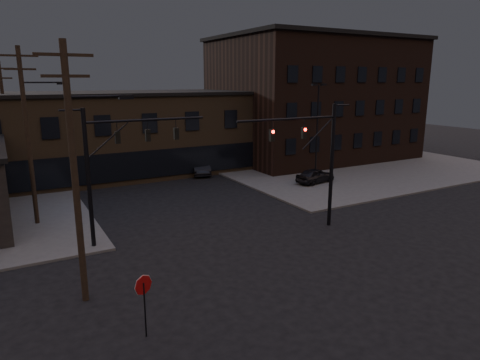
% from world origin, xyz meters
% --- Properties ---
extents(ground, '(140.00, 140.00, 0.00)m').
position_xyz_m(ground, '(0.00, 0.00, 0.00)').
color(ground, black).
rests_on(ground, ground).
extents(sidewalk_ne, '(30.00, 30.00, 0.15)m').
position_xyz_m(sidewalk_ne, '(22.00, 22.00, 0.07)').
color(sidewalk_ne, '#474744').
rests_on(sidewalk_ne, ground).
extents(building_row, '(40.00, 12.00, 8.00)m').
position_xyz_m(building_row, '(0.00, 28.00, 4.00)').
color(building_row, '#4C3B28').
rests_on(building_row, ground).
extents(building_right, '(22.00, 16.00, 14.00)m').
position_xyz_m(building_right, '(22.00, 26.00, 7.00)').
color(building_right, black).
rests_on(building_right, ground).
extents(traffic_signal_near, '(7.12, 0.24, 8.00)m').
position_xyz_m(traffic_signal_near, '(5.36, 4.50, 4.93)').
color(traffic_signal_near, black).
rests_on(traffic_signal_near, ground).
extents(traffic_signal_far, '(7.12, 0.24, 8.00)m').
position_xyz_m(traffic_signal_far, '(-6.72, 8.00, 5.01)').
color(traffic_signal_far, black).
rests_on(traffic_signal_far, ground).
extents(stop_sign, '(0.72, 0.33, 2.48)m').
position_xyz_m(stop_sign, '(-8.00, -1.99, 1.84)').
color(stop_sign, black).
rests_on(stop_sign, ground).
extents(utility_pole_near, '(3.70, 0.28, 11.00)m').
position_xyz_m(utility_pole_near, '(-9.43, 2.00, 5.87)').
color(utility_pole_near, black).
rests_on(utility_pole_near, ground).
extents(utility_pole_mid, '(3.70, 0.28, 11.50)m').
position_xyz_m(utility_pole_mid, '(-10.44, 14.00, 6.13)').
color(utility_pole_mid, black).
rests_on(utility_pole_mid, ground).
extents(utility_pole_far, '(2.20, 0.28, 11.00)m').
position_xyz_m(utility_pole_far, '(-11.50, 26.00, 5.78)').
color(utility_pole_far, black).
rests_on(utility_pole_far, ground).
extents(lot_light_a, '(1.50, 0.28, 9.14)m').
position_xyz_m(lot_light_a, '(13.00, 14.00, 5.51)').
color(lot_light_a, black).
rests_on(lot_light_a, ground).
extents(lot_light_b, '(1.50, 0.28, 9.14)m').
position_xyz_m(lot_light_b, '(19.00, 19.00, 5.51)').
color(lot_light_b, black).
rests_on(lot_light_b, ground).
extents(parked_car_lot_a, '(4.25, 2.28, 1.37)m').
position_xyz_m(parked_car_lot_a, '(12.98, 13.97, 0.84)').
color(parked_car_lot_a, black).
rests_on(parked_car_lot_a, sidewalk_ne).
extents(parked_car_lot_b, '(4.36, 2.65, 1.18)m').
position_xyz_m(parked_car_lot_b, '(14.28, 22.24, 0.74)').
color(parked_car_lot_b, '#ABABAD').
rests_on(parked_car_lot_b, sidewalk_ne).
extents(car_crossing, '(3.00, 5.06, 1.58)m').
position_xyz_m(car_crossing, '(5.50, 23.23, 0.79)').
color(car_crossing, black).
rests_on(car_crossing, ground).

